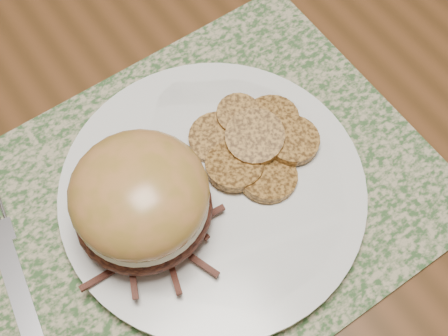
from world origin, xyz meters
The scene contains 7 objects.
ground centered at (0.00, 0.00, 0.00)m, with size 3.50×3.50×0.00m, color brown.
dining_table centered at (0.00, 0.00, 0.67)m, with size 1.50×0.90×0.75m.
placemat centered at (0.03, -0.15, 0.75)m, with size 0.45×0.33×0.00m, color #35572C.
dinner_plate centered at (0.06, -0.15, 0.76)m, with size 0.26×0.26×0.02m, color white.
pork_sandwich centered at (-0.01, -0.14, 0.81)m, with size 0.12×0.12×0.09m.
roasted_potatoes centered at (0.11, -0.14, 0.78)m, with size 0.13×0.12×0.03m.
fork centered at (-0.13, -0.13, 0.76)m, with size 0.05×0.21×0.00m.
Camera 1 is at (-0.07, -0.35, 1.27)m, focal length 50.00 mm.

